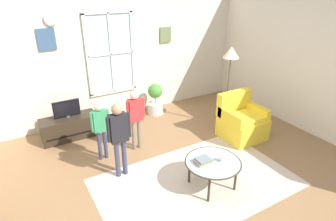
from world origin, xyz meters
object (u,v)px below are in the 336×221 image
at_px(tv_stand, 70,127).
at_px(television, 67,109).
at_px(remote_near_books, 204,159).
at_px(armchair, 241,122).
at_px(person_green_shirt, 100,124).
at_px(person_red_shirt, 135,113).
at_px(coffee_table, 213,163).
at_px(floor_lamp, 230,61).
at_px(cup, 222,159).
at_px(potted_plant_by_window, 155,99).
at_px(person_black_shirt, 119,132).
at_px(book_stack, 203,161).

bearing_deg(tv_stand, television, -90.00).
xyz_separation_m(television, remote_near_books, (1.42, -2.45, -0.17)).
xyz_separation_m(armchair, person_green_shirt, (-2.60, 0.62, 0.34)).
bearing_deg(armchair, person_red_shirt, 162.29).
xyz_separation_m(coffee_table, remote_near_books, (-0.08, 0.11, 0.04)).
relative_size(armchair, coffee_table, 1.05).
bearing_deg(floor_lamp, person_green_shirt, 178.06).
bearing_deg(cup, potted_plant_by_window, 82.68).
bearing_deg(coffee_table, tv_stand, 120.30).
bearing_deg(person_green_shirt, person_black_shirt, -80.24).
distance_m(television, potted_plant_by_window, 2.00).
bearing_deg(potted_plant_by_window, coffee_table, -99.98).
height_order(television, remote_near_books, television).
bearing_deg(armchair, potted_plant_by_window, 117.79).
xyz_separation_m(book_stack, person_red_shirt, (-0.39, 1.49, 0.24)).
bearing_deg(person_green_shirt, tv_stand, 107.62).
distance_m(television, floor_lamp, 3.28).
bearing_deg(person_green_shirt, person_red_shirt, 0.44).
bearing_deg(book_stack, tv_stand, 118.36).
height_order(person_red_shirt, potted_plant_by_window, person_red_shirt).
bearing_deg(person_black_shirt, cup, -39.92).
xyz_separation_m(television, person_red_shirt, (0.97, -1.03, 0.10)).
height_order(potted_plant_by_window, floor_lamp, floor_lamp).
bearing_deg(tv_stand, remote_near_books, -59.87).
distance_m(television, book_stack, 2.86).
distance_m(armchair, cup, 1.63).
bearing_deg(television, book_stack, -61.62).
xyz_separation_m(coffee_table, potted_plant_by_window, (0.48, 2.71, -0.07)).
height_order(television, cup, television).
xyz_separation_m(tv_stand, cup, (1.62, -2.62, 0.27)).
bearing_deg(tv_stand, coffee_table, -59.70).
height_order(person_red_shirt, person_black_shirt, person_black_shirt).
relative_size(tv_stand, person_green_shirt, 0.99).
xyz_separation_m(person_red_shirt, person_black_shirt, (-0.54, -0.60, 0.07)).
relative_size(coffee_table, potted_plant_by_window, 1.16).
bearing_deg(television, tv_stand, 90.00).
relative_size(armchair, person_black_shirt, 0.70).
distance_m(coffee_table, cup, 0.15).
bearing_deg(person_green_shirt, cup, -50.94).
bearing_deg(cup, coffee_table, 153.43).
bearing_deg(book_stack, television, 118.38).
height_order(television, coffee_table, television).
relative_size(cup, person_green_shirt, 0.09).
relative_size(armchair, remote_near_books, 6.21).
height_order(armchair, person_black_shirt, person_black_shirt).
bearing_deg(coffee_table, television, 120.32).
bearing_deg(remote_near_books, potted_plant_by_window, 78.00).
bearing_deg(person_black_shirt, television, 104.83).
bearing_deg(person_green_shirt, remote_near_books, -52.33).
bearing_deg(cup, person_black_shirt, 140.08).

